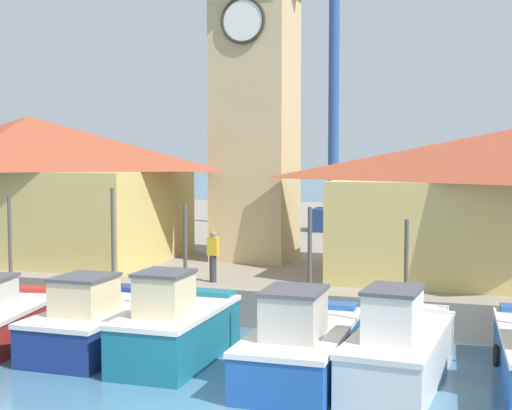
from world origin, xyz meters
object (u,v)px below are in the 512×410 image
(fishing_boat_center, at_px, (302,345))
(dock_worker_near_tower, at_px, (213,255))
(fishing_boat_mid_left, at_px, (176,328))
(port_crane_near, at_px, (335,67))
(fishing_boat_mid_right, at_px, (399,349))
(fishing_boat_left_outer, at_px, (0,319))
(fishing_boat_left_inner, at_px, (101,321))
(clock_tower, at_px, (256,75))
(warehouse_left, at_px, (30,185))

(fishing_boat_center, relative_size, dock_worker_near_tower, 3.20)
(fishing_boat_mid_left, bearing_deg, port_crane_near, 90.71)
(fishing_boat_center, bearing_deg, fishing_boat_mid_right, 4.09)
(fishing_boat_center, relative_size, fishing_boat_mid_right, 1.02)
(fishing_boat_left_outer, bearing_deg, dock_worker_near_tower, 47.36)
(fishing_boat_left_outer, xyz_separation_m, fishing_boat_center, (8.50, -0.33, 0.06))
(fishing_boat_left_inner, relative_size, fishing_boat_center, 0.96)
(fishing_boat_center, height_order, clock_tower, clock_tower)
(fishing_boat_left_inner, distance_m, fishing_boat_mid_right, 7.86)
(fishing_boat_left_outer, xyz_separation_m, clock_tower, (4.10, 9.96, 7.45))
(fishing_boat_mid_left, distance_m, dock_worker_near_tower, 5.01)
(fishing_boat_mid_right, bearing_deg, clock_tower, 123.00)
(fishing_boat_left_inner, bearing_deg, fishing_boat_mid_left, -11.39)
(fishing_boat_center, height_order, fishing_boat_mid_right, fishing_boat_center)
(fishing_boat_center, xyz_separation_m, fishing_boat_mid_right, (2.19, 0.16, 0.04))
(warehouse_left, bearing_deg, clock_tower, 12.91)
(fishing_boat_left_outer, bearing_deg, fishing_boat_center, -2.25)
(fishing_boat_left_outer, bearing_deg, fishing_boat_left_inner, 8.10)
(fishing_boat_mid_right, distance_m, dock_worker_near_tower, 8.10)
(fishing_boat_mid_left, relative_size, dock_worker_near_tower, 2.65)
(clock_tower, height_order, warehouse_left, clock_tower)
(fishing_boat_mid_right, bearing_deg, fishing_boat_left_outer, 179.05)
(fishing_boat_left_inner, relative_size, port_crane_near, 0.22)
(fishing_boat_left_inner, distance_m, fishing_boat_center, 5.70)
(fishing_boat_mid_right, height_order, dock_worker_near_tower, fishing_boat_mid_right)
(fishing_boat_left_outer, height_order, clock_tower, clock_tower)
(clock_tower, bearing_deg, dock_worker_near_tower, -87.25)
(fishing_boat_mid_left, distance_m, warehouse_left, 13.08)
(fishing_boat_mid_right, bearing_deg, fishing_boat_mid_left, 178.93)
(clock_tower, height_order, dock_worker_near_tower, clock_tower)
(fishing_boat_mid_left, xyz_separation_m, dock_worker_near_tower, (-0.87, 4.80, 1.14))
(warehouse_left, bearing_deg, port_crane_near, 53.74)
(clock_tower, bearing_deg, fishing_boat_center, -66.89)
(port_crane_near, bearing_deg, fishing_boat_center, -80.61)
(fishing_boat_mid_right, bearing_deg, port_crane_near, 105.11)
(fishing_boat_left_outer, relative_size, fishing_boat_center, 0.93)
(warehouse_left, relative_size, dock_worker_near_tower, 7.21)
(fishing_boat_mid_left, xyz_separation_m, fishing_boat_center, (3.27, -0.26, -0.08))
(dock_worker_near_tower, bearing_deg, fishing_boat_left_outer, -132.64)
(clock_tower, distance_m, warehouse_left, 9.88)
(fishing_boat_left_inner, height_order, fishing_boat_mid_right, fishing_boat_left_inner)
(fishing_boat_left_inner, height_order, dock_worker_near_tower, fishing_boat_left_inner)
(warehouse_left, xyz_separation_m, dock_worker_near_tower, (8.97, -3.24, -1.98))
(fishing_boat_left_outer, xyz_separation_m, dock_worker_near_tower, (4.35, 4.73, 1.28))
(fishing_boat_left_inner, height_order, clock_tower, clock_tower)
(clock_tower, xyz_separation_m, dock_worker_near_tower, (0.25, -5.24, -6.17))
(fishing_boat_left_outer, bearing_deg, fishing_boat_mid_right, -0.95)
(fishing_boat_left_inner, xyz_separation_m, fishing_boat_mid_left, (2.38, -0.48, 0.11))
(warehouse_left, xyz_separation_m, port_crane_near, (9.58, 13.06, 5.75))
(fishing_boat_left_outer, height_order, dock_worker_near_tower, fishing_boat_left_outer)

